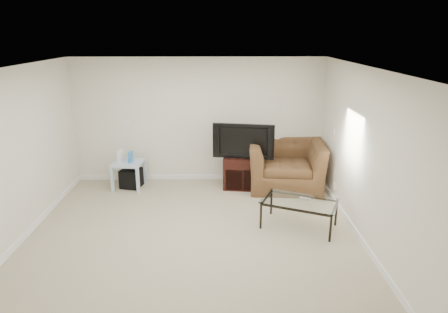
{
  "coord_description": "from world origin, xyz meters",
  "views": [
    {
      "loc": [
        0.41,
        -5.36,
        2.96
      ],
      "look_at": [
        0.5,
        1.2,
        0.9
      ],
      "focal_mm": 32.0,
      "sensor_mm": 36.0,
      "label": 1
    }
  ],
  "objects_px": {
    "side_table": "(129,175)",
    "coffee_table": "(299,214)",
    "subwoofer": "(131,178)",
    "tv_stand": "(244,171)",
    "television": "(244,140)",
    "recliner": "(287,157)"
  },
  "relations": [
    {
      "from": "recliner",
      "to": "coffee_table",
      "type": "relative_size",
      "value": 1.25
    },
    {
      "from": "side_table",
      "to": "subwoofer",
      "type": "xyz_separation_m",
      "value": [
        0.04,
        0.02,
        -0.08
      ]
    },
    {
      "from": "television",
      "to": "coffee_table",
      "type": "relative_size",
      "value": 0.95
    },
    {
      "from": "tv_stand",
      "to": "side_table",
      "type": "bearing_deg",
      "value": -173.25
    },
    {
      "from": "tv_stand",
      "to": "coffee_table",
      "type": "distance_m",
      "value": 1.89
    },
    {
      "from": "subwoofer",
      "to": "tv_stand",
      "type": "bearing_deg",
      "value": -0.49
    },
    {
      "from": "television",
      "to": "side_table",
      "type": "relative_size",
      "value": 1.96
    },
    {
      "from": "coffee_table",
      "to": "tv_stand",
      "type": "bearing_deg",
      "value": 113.94
    },
    {
      "from": "tv_stand",
      "to": "recliner",
      "type": "height_order",
      "value": "recliner"
    },
    {
      "from": "tv_stand",
      "to": "television",
      "type": "distance_m",
      "value": 0.66
    },
    {
      "from": "side_table",
      "to": "subwoofer",
      "type": "height_order",
      "value": "side_table"
    },
    {
      "from": "tv_stand",
      "to": "subwoofer",
      "type": "distance_m",
      "value": 2.23
    },
    {
      "from": "side_table",
      "to": "subwoofer",
      "type": "distance_m",
      "value": 0.09
    },
    {
      "from": "television",
      "to": "subwoofer",
      "type": "height_order",
      "value": "television"
    },
    {
      "from": "tv_stand",
      "to": "side_table",
      "type": "height_order",
      "value": "tv_stand"
    },
    {
      "from": "television",
      "to": "side_table",
      "type": "bearing_deg",
      "value": -170.55
    },
    {
      "from": "subwoofer",
      "to": "television",
      "type": "bearing_deg",
      "value": -1.31
    },
    {
      "from": "side_table",
      "to": "coffee_table",
      "type": "xyz_separation_m",
      "value": [
        3.03,
        -1.72,
        -0.04
      ]
    },
    {
      "from": "television",
      "to": "subwoofer",
      "type": "bearing_deg",
      "value": -171.05
    },
    {
      "from": "coffee_table",
      "to": "subwoofer",
      "type": "bearing_deg",
      "value": 149.78
    },
    {
      "from": "tv_stand",
      "to": "side_table",
      "type": "distance_m",
      "value": 2.26
    },
    {
      "from": "tv_stand",
      "to": "coffee_table",
      "type": "bearing_deg",
      "value": -59.31
    }
  ]
}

